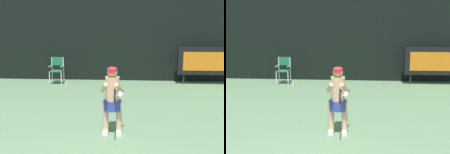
# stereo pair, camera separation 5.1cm
# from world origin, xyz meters

# --- Properties ---
(backdrop_screen) EXTENTS (18.00, 0.12, 3.66)m
(backdrop_screen) POSITION_xyz_m (0.00, 8.50, 1.81)
(backdrop_screen) COLOR black
(backdrop_screen) RESTS_ON ground
(scoreboard) EXTENTS (2.20, 0.21, 1.50)m
(scoreboard) POSITION_xyz_m (3.62, 7.89, 0.95)
(scoreboard) COLOR black
(scoreboard) RESTS_ON ground
(umpire_chair) EXTENTS (0.52, 0.44, 1.08)m
(umpire_chair) POSITION_xyz_m (-2.37, 7.62, 0.62)
(umpire_chair) COLOR white
(umpire_chair) RESTS_ON ground
(water_bottle) EXTENTS (0.07, 0.07, 0.27)m
(water_bottle) POSITION_xyz_m (-1.89, 7.17, 0.12)
(water_bottle) COLOR silver
(water_bottle) RESTS_ON ground
(tennis_player) EXTENTS (0.53, 0.61, 1.52)m
(tennis_player) POSITION_xyz_m (0.22, 2.69, 0.84)
(tennis_player) COLOR white
(tennis_player) RESTS_ON ground
(tennis_racket) EXTENTS (0.03, 0.60, 0.31)m
(tennis_racket) POSITION_xyz_m (0.30, 2.07, 1.04)
(tennis_racket) COLOR black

